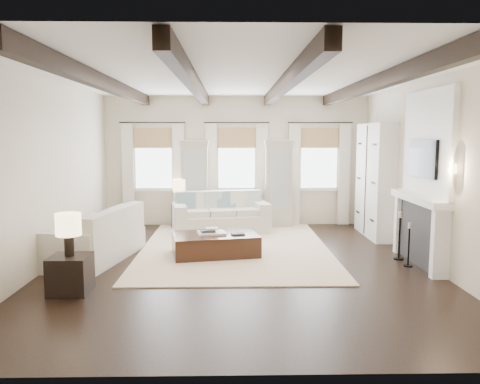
{
  "coord_description": "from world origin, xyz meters",
  "views": [
    {
      "loc": [
        -0.15,
        -7.89,
        2.24
      ],
      "look_at": [
        0.03,
        1.07,
        1.15
      ],
      "focal_mm": 35.0,
      "sensor_mm": 36.0,
      "label": 1
    }
  ],
  "objects_px": {
    "sofa_back": "(220,216)",
    "side_table_front": "(71,274)",
    "ottoman": "(215,245)",
    "sofa_left": "(100,239)",
    "side_table_back": "(180,215)"
  },
  "relations": [
    {
      "from": "sofa_left",
      "to": "side_table_front",
      "type": "relative_size",
      "value": 4.3
    },
    {
      "from": "side_table_front",
      "to": "side_table_back",
      "type": "distance_m",
      "value": 4.92
    },
    {
      "from": "side_table_front",
      "to": "side_table_back",
      "type": "relative_size",
      "value": 0.93
    },
    {
      "from": "ottoman",
      "to": "sofa_left",
      "type": "bearing_deg",
      "value": 176.19
    },
    {
      "from": "sofa_left",
      "to": "side_table_front",
      "type": "bearing_deg",
      "value": -87.73
    },
    {
      "from": "sofa_back",
      "to": "side_table_front",
      "type": "bearing_deg",
      "value": -115.86
    },
    {
      "from": "ottoman",
      "to": "side_table_back",
      "type": "distance_m",
      "value": 2.89
    },
    {
      "from": "ottoman",
      "to": "side_table_front",
      "type": "distance_m",
      "value": 2.87
    },
    {
      "from": "sofa_back",
      "to": "side_table_front",
      "type": "distance_m",
      "value": 4.7
    },
    {
      "from": "sofa_back",
      "to": "ottoman",
      "type": "height_order",
      "value": "sofa_back"
    },
    {
      "from": "sofa_left",
      "to": "side_table_back",
      "type": "relative_size",
      "value": 4.0
    },
    {
      "from": "side_table_front",
      "to": "sofa_back",
      "type": "bearing_deg",
      "value": 64.14
    },
    {
      "from": "sofa_back",
      "to": "ottoman",
      "type": "bearing_deg",
      "value": -91.45
    },
    {
      "from": "sofa_left",
      "to": "side_table_front",
      "type": "height_order",
      "value": "sofa_left"
    },
    {
      "from": "ottoman",
      "to": "side_table_back",
      "type": "relative_size",
      "value": 2.67
    }
  ]
}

